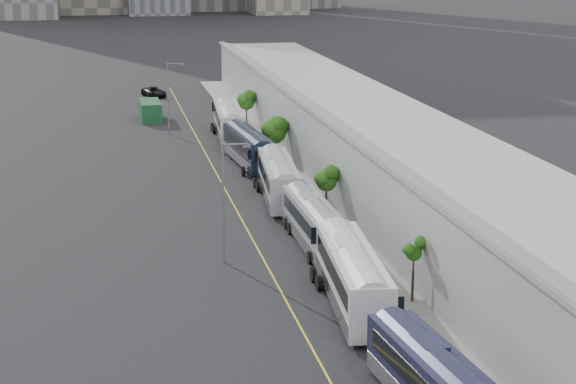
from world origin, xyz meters
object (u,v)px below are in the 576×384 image
object	(u,v)px
bus_6	(229,125)
bus_2	(352,282)
bus_4	(278,183)
bus_5	(249,151)
street_lamp_near	(226,194)
bus_3	(313,226)
shipping_container	(150,110)
suv	(154,92)
street_lamp_far	(170,93)

from	to	relation	value
bus_6	bus_2	bearing A→B (deg)	-86.16
bus_4	bus_5	bearing A→B (deg)	96.58
bus_5	street_lamp_near	world-z (taller)	street_lamp_near
bus_5	bus_6	xyz separation A→B (m)	(-0.07, 14.62, 0.12)
bus_5	street_lamp_near	distance (m)	31.67
bus_3	shipping_container	bearing A→B (deg)	98.70
bus_4	suv	xyz separation A→B (m)	(-7.16, 63.60, -0.87)
bus_3	bus_5	bearing A→B (deg)	90.95
bus_2	suv	xyz separation A→B (m)	(-6.85, 90.35, -0.93)
bus_3	bus_6	world-z (taller)	bus_6
bus_6	shipping_container	bearing A→B (deg)	123.33
shipping_container	street_lamp_near	bearing A→B (deg)	-89.17
bus_2	street_lamp_far	world-z (taller)	street_lamp_far
bus_4	street_lamp_far	xyz separation A→B (m)	(-7.00, 32.93, 3.38)
street_lamp_near	shipping_container	bearing A→B (deg)	91.91
bus_4	bus_6	distance (m)	29.04
street_lamp_near	bus_4	bearing A→B (deg)	67.39
bus_4	bus_5	size ratio (longest dim) A/B	1.03
street_lamp_near	bus_3	bearing A→B (deg)	22.56
suv	bus_4	bearing A→B (deg)	-101.67
bus_4	street_lamp_far	bearing A→B (deg)	106.91
bus_4	bus_3	bearing A→B (deg)	-84.43
bus_5	shipping_container	size ratio (longest dim) A/B	1.90
bus_5	shipping_container	xyz separation A→B (m)	(-8.42, 29.26, -0.34)
bus_3	bus_4	xyz separation A→B (m)	(-0.16, 13.50, 0.12)
bus_5	bus_6	world-z (taller)	bus_6
bus_5	suv	world-z (taller)	bus_5
bus_3	suv	size ratio (longest dim) A/B	2.27
bus_6	shipping_container	world-z (taller)	bus_6
bus_4	bus_5	xyz separation A→B (m)	(-0.42, 14.42, -0.04)
bus_4	bus_6	bearing A→B (deg)	95.88
bus_5	bus_2	bearing A→B (deg)	-94.56
street_lamp_near	shipping_container	world-z (taller)	street_lamp_near
bus_2	shipping_container	xyz separation A→B (m)	(-8.53, 70.43, -0.44)
bus_2	street_lamp_far	size ratio (longest dim) A/B	1.59
bus_4	street_lamp_near	bearing A→B (deg)	-107.70
street_lamp_far	suv	xyz separation A→B (m)	(-0.16, 30.67, -4.25)
suv	bus_2	bearing A→B (deg)	-103.75
bus_3	street_lamp_near	world-z (taller)	street_lamp_near
bus_2	bus_5	world-z (taller)	bus_2
bus_3	suv	bearing A→B (deg)	95.19
street_lamp_far	bus_2	bearing A→B (deg)	-83.60
bus_2	bus_6	xyz separation A→B (m)	(-0.18, 55.78, 0.02)
bus_4	shipping_container	distance (m)	44.57
bus_6	bus_3	bearing A→B (deg)	-85.48
bus_5	street_lamp_far	world-z (taller)	street_lamp_far
bus_2	street_lamp_near	bearing A→B (deg)	127.09
bus_3	bus_2	bearing A→B (deg)	-92.25
suv	street_lamp_near	bearing A→B (deg)	-107.85
bus_2	bus_3	world-z (taller)	bus_2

